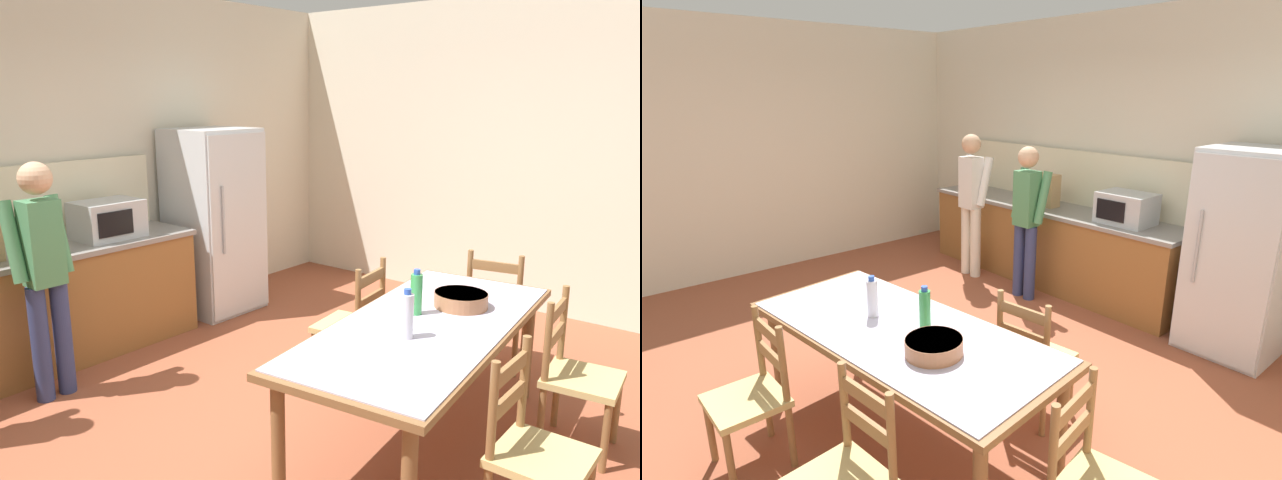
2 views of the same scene
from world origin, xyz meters
TOP-DOWN VIEW (x-y plane):
  - ground_plane at (0.00, 0.00)m, footprint 8.32×8.32m
  - wall_back at (0.00, 2.66)m, footprint 6.52×0.12m
  - wall_right at (3.26, 0.00)m, footprint 0.12×5.20m
  - refrigerator at (1.35, 2.19)m, footprint 0.71×0.73m
  - microwave at (0.25, 2.21)m, footprint 0.50×0.39m
  - dining_table at (0.48, -0.57)m, footprint 2.16×1.11m
  - bottle_near_centre at (0.22, -0.60)m, footprint 0.07×0.07m
  - bottle_off_centre at (0.57, -0.45)m, footprint 0.07×0.07m
  - serving_bowl at (0.85, -0.59)m, footprint 0.32×0.32m
  - chair_side_far_right at (0.86, 0.21)m, footprint 0.47×0.45m
  - chair_side_near_right at (1.02, -1.25)m, footprint 0.46×0.44m
  - chair_side_near_left at (0.10, -1.35)m, footprint 0.43×0.41m
  - chair_head_end at (1.80, -0.42)m, footprint 0.47×0.49m
  - person_at_counter at (-0.56, 1.69)m, footprint 0.40×0.28m

SIDE VIEW (x-z plane):
  - ground_plane at x=0.00m, z-range 0.00..0.00m
  - chair_side_far_right at x=0.86m, z-range -0.01..0.90m
  - chair_side_near_right at x=1.02m, z-range -0.01..0.90m
  - chair_side_near_left at x=0.10m, z-range -0.01..0.90m
  - chair_head_end at x=1.80m, z-range -0.01..0.90m
  - dining_table at x=0.48m, z-range 0.30..1.07m
  - serving_bowl at x=0.85m, z-range 0.77..0.86m
  - refrigerator at x=1.35m, z-range 0.00..1.71m
  - bottle_near_centre at x=0.22m, z-range 0.75..1.02m
  - bottle_off_centre at x=0.57m, z-range 0.75..1.02m
  - person_at_counter at x=-0.56m, z-range 0.10..1.70m
  - microwave at x=0.25m, z-range 0.89..1.19m
  - wall_back at x=0.00m, z-range 0.00..2.90m
  - wall_right at x=3.26m, z-range 0.00..2.90m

